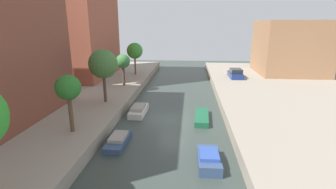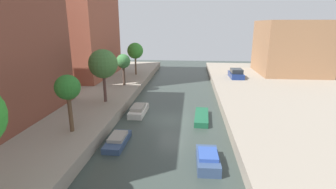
{
  "view_description": "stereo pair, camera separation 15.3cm",
  "coord_description": "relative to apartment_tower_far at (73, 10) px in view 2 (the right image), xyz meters",
  "views": [
    {
      "loc": [
        1.62,
        -22.76,
        8.9
      ],
      "look_at": [
        -0.77,
        4.73,
        1.24
      ],
      "focal_mm": 26.98,
      "sensor_mm": 36.0,
      "label": 1
    },
    {
      "loc": [
        1.78,
        -22.74,
        8.9
      ],
      "look_at": [
        -0.77,
        4.73,
        1.24
      ],
      "focal_mm": 26.98,
      "sensor_mm": 36.0,
      "label": 2
    }
  ],
  "objects": [
    {
      "name": "ground_plane",
      "position": [
        16.0,
        -15.51,
        -10.95
      ],
      "size": [
        84.0,
        84.0,
        0.0
      ],
      "primitive_type": "plane",
      "color": "#333D38"
    },
    {
      "name": "quay_left",
      "position": [
        1.0,
        -15.51,
        -10.45
      ],
      "size": [
        20.0,
        64.0,
        1.0
      ],
      "primitive_type": "cube",
      "color": "gray",
      "rests_on": "ground_plane"
    },
    {
      "name": "quay_right",
      "position": [
        31.0,
        -15.51,
        -10.45
      ],
      "size": [
        20.0,
        64.0,
        1.0
      ],
      "primitive_type": "cube",
      "color": "gray",
      "rests_on": "ground_plane"
    },
    {
      "name": "apartment_tower_far",
      "position": [
        0.0,
        0.0,
        0.0
      ],
      "size": [
        10.0,
        13.46,
        19.9
      ],
      "primitive_type": "cube",
      "color": "brown",
      "rests_on": "quay_left"
    },
    {
      "name": "low_block_right",
      "position": [
        34.0,
        5.41,
        -5.67
      ],
      "size": [
        10.0,
        10.37,
        8.56
      ],
      "primitive_type": "cube",
      "color": "#9E704C",
      "rests_on": "quay_right"
    },
    {
      "name": "street_tree_1",
      "position": [
        8.77,
        -21.05,
        -6.57
      ],
      "size": [
        1.87,
        1.87,
        4.4
      ],
      "color": "brown",
      "rests_on": "quay_left"
    },
    {
      "name": "street_tree_2",
      "position": [
        8.77,
        -13.26,
        -5.95
      ],
      "size": [
        2.98,
        2.98,
        5.52
      ],
      "color": "brown",
      "rests_on": "quay_left"
    },
    {
      "name": "street_tree_3",
      "position": [
        8.77,
        -5.54,
        -6.82
      ],
      "size": [
        1.89,
        1.89,
        4.17
      ],
      "color": "#4C3A30",
      "rests_on": "quay_left"
    },
    {
      "name": "street_tree_4",
      "position": [
        8.77,
        1.88,
        -6.12
      ],
      "size": [
        2.54,
        2.54,
        5.13
      ],
      "color": "brown",
      "rests_on": "quay_left"
    },
    {
      "name": "parked_car",
      "position": [
        24.7,
        0.83,
        -9.37
      ],
      "size": [
        1.94,
        4.22,
        1.39
      ],
      "color": "navy",
      "rests_on": "quay_right"
    },
    {
      "name": "moored_boat_left_2",
      "position": [
        12.27,
        -20.95,
        -10.65
      ],
      "size": [
        1.4,
        3.53,
        0.71
      ],
      "color": "#33476B",
      "rests_on": "ground_plane"
    },
    {
      "name": "moored_boat_left_3",
      "position": [
        12.49,
        -14.06,
        -10.55
      ],
      "size": [
        1.5,
        3.86,
        0.94
      ],
      "color": "beige",
      "rests_on": "ground_plane"
    },
    {
      "name": "moored_boat_right_1",
      "position": [
        19.0,
        -23.35,
        -10.54
      ],
      "size": [
        1.5,
        3.13,
        0.93
      ],
      "color": "#33476B",
      "rests_on": "ground_plane"
    },
    {
      "name": "moored_boat_right_2",
      "position": [
        18.9,
        -15.1,
        -10.69
      ],
      "size": [
        1.51,
        4.51,
        0.52
      ],
      "color": "#195638",
      "rests_on": "ground_plane"
    }
  ]
}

